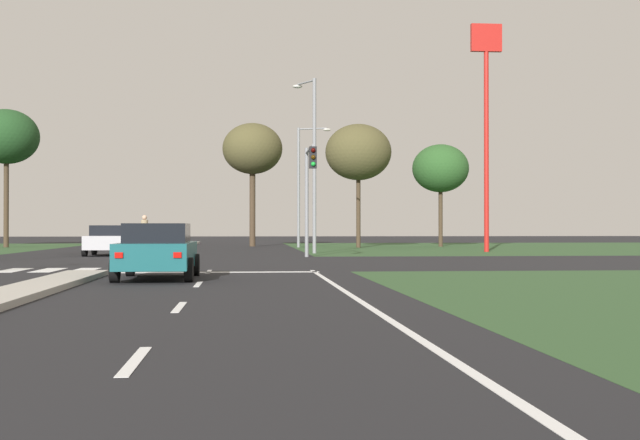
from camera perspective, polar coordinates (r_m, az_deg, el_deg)
name	(u,v)px	position (r m, az deg, el deg)	size (l,w,h in m)	color
ground_plane	(126,263)	(33.98, -12.98, -2.88)	(200.00, 200.00, 0.00)	black
grass_verge_far_right	(540,247)	(61.77, 14.64, -1.80)	(35.00, 35.00, 0.01)	#2D4C28
median_island_far	(177,247)	(58.83, -9.63, -1.81)	(1.20, 36.00, 0.14)	#ADA89E
lane_dash_near	(135,361)	(9.22, -12.41, -9.28)	(0.14, 2.00, 0.01)	silver
lane_dash_second	(179,307)	(15.15, -9.50, -5.83)	(0.14, 2.00, 0.01)	silver
lane_dash_third	(198,284)	(21.12, -8.25, -4.33)	(0.14, 2.00, 0.01)	silver
lane_dash_fourth	(209,272)	(27.10, -7.55, -3.48)	(0.14, 2.00, 0.01)	silver
edge_line_right	(362,303)	(15.85, 2.89, -5.61)	(0.14, 24.00, 0.01)	silver
stop_bar_near	(218,272)	(26.68, -6.94, -3.53)	(6.40, 0.50, 0.01)	silver
crosswalk_bar_fourth	(13,270)	(29.47, -20.08, -3.22)	(0.70, 2.80, 0.01)	silver
crosswalk_bar_fifth	(49,270)	(29.19, -17.89, -3.25)	(0.70, 2.80, 0.01)	silver
crosswalk_bar_sixth	(84,270)	(28.96, -15.67, -3.28)	(0.70, 2.80, 0.01)	silver
car_teal_third	(158,251)	(23.47, -10.93, -2.04)	(2.10, 4.61, 1.52)	#19565B
car_silver_fourth	(109,240)	(43.69, -14.11, -1.33)	(2.08, 4.18, 1.52)	#B7B7BC
traffic_signal_far_right	(309,180)	(38.91, -0.74, 2.70)	(0.32, 4.08, 5.24)	gray
street_lamp_third	(313,156)	(46.09, -0.49, 4.33)	(1.21, 1.78, 9.55)	gray
street_lamp_fourth	(302,180)	(59.53, -1.26, 2.74)	(2.34, 0.96, 8.47)	gray
pedestrian_at_median	(145,230)	(42.18, -11.79, -0.66)	(0.34, 0.34, 1.88)	maroon
fastfood_pole_sign	(486,88)	(50.27, 11.18, 8.76)	(1.80, 0.40, 13.21)	red
treeline_third	(6,137)	(64.05, -20.46, 5.27)	(4.57, 4.57, 9.82)	#423323
treeline_fourth	(252,149)	(63.19, -4.59, 4.78)	(4.47, 4.47, 9.20)	#423323
treeline_fifth	(358,152)	(59.42, 2.61, 4.59)	(4.65, 4.65, 8.69)	#423323
treeline_sixth	(441,169)	(62.79, 8.16, 3.46)	(4.16, 4.16, 7.55)	#423323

